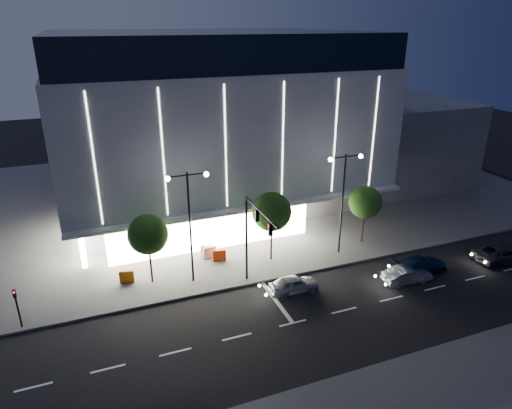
{
  "coord_description": "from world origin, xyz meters",
  "views": [
    {
      "loc": [
        -9.55,
        -24.38,
        19.01
      ],
      "look_at": [
        2.94,
        7.79,
        5.0
      ],
      "focal_mm": 32.0,
      "sensor_mm": 36.0,
      "label": 1
    }
  ],
  "objects_px": {
    "tree_right": "(365,204)",
    "barrier_a": "(127,277)",
    "tree_left": "(148,236)",
    "tree_mid": "(272,214)",
    "barrier_c": "(219,255)",
    "barrier_d": "(207,251)",
    "traffic_mast": "(253,230)",
    "car_fourth": "(503,253)",
    "ped_signal_far": "(17,304)",
    "car_second": "(407,275)",
    "car_lead": "(294,284)",
    "street_lamp_east": "(343,190)",
    "car_third": "(420,265)",
    "street_lamp_west": "(189,212)",
    "barrier_b": "(210,252)"
  },
  "relations": [
    {
      "from": "barrier_a",
      "to": "ped_signal_far",
      "type": "bearing_deg",
      "value": -144.17
    },
    {
      "from": "ped_signal_far",
      "to": "barrier_a",
      "type": "distance_m",
      "value": 7.92
    },
    {
      "from": "street_lamp_west",
      "to": "traffic_mast",
      "type": "bearing_deg",
      "value": -33.65
    },
    {
      "from": "street_lamp_east",
      "to": "car_fourth",
      "type": "relative_size",
      "value": 1.75
    },
    {
      "from": "car_fourth",
      "to": "barrier_c",
      "type": "distance_m",
      "value": 23.97
    },
    {
      "from": "traffic_mast",
      "to": "tree_mid",
      "type": "distance_m",
      "value": 4.82
    },
    {
      "from": "tree_left",
      "to": "barrier_c",
      "type": "relative_size",
      "value": 5.2
    },
    {
      "from": "tree_right",
      "to": "barrier_c",
      "type": "distance_m",
      "value": 13.65
    },
    {
      "from": "barrier_c",
      "to": "barrier_b",
      "type": "bearing_deg",
      "value": 136.5
    },
    {
      "from": "tree_left",
      "to": "barrier_b",
      "type": "distance_m",
      "value": 6.54
    },
    {
      "from": "car_third",
      "to": "car_lead",
      "type": "bearing_deg",
      "value": 84.53
    },
    {
      "from": "street_lamp_west",
      "to": "car_second",
      "type": "distance_m",
      "value": 17.45
    },
    {
      "from": "street_lamp_west",
      "to": "car_lead",
      "type": "bearing_deg",
      "value": -31.05
    },
    {
      "from": "street_lamp_east",
      "to": "tree_mid",
      "type": "bearing_deg",
      "value": 170.31
    },
    {
      "from": "car_second",
      "to": "barrier_a",
      "type": "relative_size",
      "value": 3.54
    },
    {
      "from": "traffic_mast",
      "to": "barrier_c",
      "type": "height_order",
      "value": "traffic_mast"
    },
    {
      "from": "traffic_mast",
      "to": "barrier_b",
      "type": "height_order",
      "value": "traffic_mast"
    },
    {
      "from": "car_third",
      "to": "car_fourth",
      "type": "height_order",
      "value": "car_fourth"
    },
    {
      "from": "car_second",
      "to": "car_lead",
      "type": "bearing_deg",
      "value": 80.26
    },
    {
      "from": "street_lamp_east",
      "to": "barrier_b",
      "type": "xyz_separation_m",
      "value": [
        -10.78,
        3.13,
        -5.31
      ]
    },
    {
      "from": "tree_mid",
      "to": "car_fourth",
      "type": "relative_size",
      "value": 1.19
    },
    {
      "from": "tree_left",
      "to": "tree_mid",
      "type": "xyz_separation_m",
      "value": [
        10.0,
        0.0,
        0.3
      ]
    },
    {
      "from": "car_lead",
      "to": "car_fourth",
      "type": "relative_size",
      "value": 0.74
    },
    {
      "from": "barrier_a",
      "to": "car_lead",
      "type": "bearing_deg",
      "value": -13.74
    },
    {
      "from": "tree_right",
      "to": "barrier_d",
      "type": "relative_size",
      "value": 5.01
    },
    {
      "from": "street_lamp_west",
      "to": "barrier_b",
      "type": "xyz_separation_m",
      "value": [
        2.22,
        3.13,
        -5.31
      ]
    },
    {
      "from": "car_third",
      "to": "barrier_b",
      "type": "distance_m",
      "value": 17.37
    },
    {
      "from": "traffic_mast",
      "to": "car_third",
      "type": "distance_m",
      "value": 14.4
    },
    {
      "from": "street_lamp_west",
      "to": "tree_left",
      "type": "bearing_deg",
      "value": 161.06
    },
    {
      "from": "street_lamp_east",
      "to": "tree_right",
      "type": "distance_m",
      "value": 3.81
    },
    {
      "from": "barrier_c",
      "to": "barrier_d",
      "type": "distance_m",
      "value": 1.39
    },
    {
      "from": "street_lamp_west",
      "to": "barrier_d",
      "type": "xyz_separation_m",
      "value": [
        2.09,
        3.47,
        -5.31
      ]
    },
    {
      "from": "tree_left",
      "to": "car_third",
      "type": "bearing_deg",
      "value": -16.74
    },
    {
      "from": "car_second",
      "to": "car_third",
      "type": "xyz_separation_m",
      "value": [
        1.99,
        0.83,
        0.03
      ]
    },
    {
      "from": "ped_signal_far",
      "to": "car_third",
      "type": "distance_m",
      "value": 29.75
    },
    {
      "from": "tree_right",
      "to": "barrier_a",
      "type": "height_order",
      "value": "tree_right"
    },
    {
      "from": "car_third",
      "to": "barrier_d",
      "type": "distance_m",
      "value": 17.65
    },
    {
      "from": "tree_left",
      "to": "barrier_a",
      "type": "distance_m",
      "value": 3.9
    },
    {
      "from": "tree_right",
      "to": "barrier_b",
      "type": "xyz_separation_m",
      "value": [
        -13.81,
        2.11,
        -3.23
      ]
    },
    {
      "from": "traffic_mast",
      "to": "car_fourth",
      "type": "height_order",
      "value": "traffic_mast"
    },
    {
      "from": "tree_right",
      "to": "car_fourth",
      "type": "height_order",
      "value": "tree_right"
    },
    {
      "from": "traffic_mast",
      "to": "ped_signal_far",
      "type": "distance_m",
      "value": 16.35
    },
    {
      "from": "car_lead",
      "to": "barrier_c",
      "type": "relative_size",
      "value": 3.49
    },
    {
      "from": "ped_signal_far",
      "to": "tree_right",
      "type": "bearing_deg",
      "value": 5.14
    },
    {
      "from": "street_lamp_west",
      "to": "tree_right",
      "type": "xyz_separation_m",
      "value": [
        16.03,
        1.02,
        -2.07
      ]
    },
    {
      "from": "tree_left",
      "to": "car_second",
      "type": "bearing_deg",
      "value": -20.72
    },
    {
      "from": "car_lead",
      "to": "barrier_d",
      "type": "relative_size",
      "value": 3.49
    },
    {
      "from": "barrier_c",
      "to": "barrier_d",
      "type": "relative_size",
      "value": 1.0
    },
    {
      "from": "traffic_mast",
      "to": "car_lead",
      "type": "distance_m",
      "value": 5.33
    },
    {
      "from": "car_lead",
      "to": "car_second",
      "type": "bearing_deg",
      "value": -101.38
    }
  ]
}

